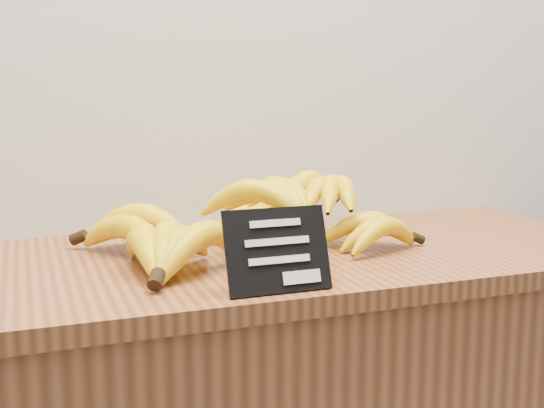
% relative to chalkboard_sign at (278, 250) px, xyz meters
% --- Properties ---
extents(counter_top, '(1.30, 0.54, 0.03)m').
position_rel_chalkboard_sign_xyz_m(counter_top, '(0.06, 0.22, -0.07)').
color(counter_top, brown).
rests_on(counter_top, counter).
extents(chalkboard_sign, '(0.15, 0.04, 0.11)m').
position_rel_chalkboard_sign_xyz_m(chalkboard_sign, '(0.00, 0.00, 0.00)').
color(chalkboard_sign, black).
rests_on(chalkboard_sign, counter_top).
extents(banana_pile, '(0.59, 0.39, 0.12)m').
position_rel_chalkboard_sign_xyz_m(banana_pile, '(0.02, 0.24, -0.01)').
color(banana_pile, yellow).
rests_on(banana_pile, counter_top).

